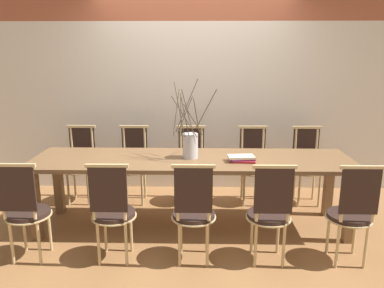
# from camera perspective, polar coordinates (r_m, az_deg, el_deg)

# --- Properties ---
(ground_plane) EXTENTS (16.00, 16.00, 0.00)m
(ground_plane) POSITION_cam_1_polar(r_m,az_deg,el_deg) (4.09, 0.00, -12.35)
(ground_plane) COLOR olive
(wall_rear) EXTENTS (12.00, 0.06, 3.20)m
(wall_rear) POSITION_cam_1_polar(r_m,az_deg,el_deg) (4.89, 0.30, 11.45)
(wall_rear) COLOR beige
(wall_rear) RESTS_ON ground_plane
(dining_table) EXTENTS (3.26, 0.83, 0.75)m
(dining_table) POSITION_cam_1_polar(r_m,az_deg,el_deg) (3.84, 0.00, -3.41)
(dining_table) COLOR brown
(dining_table) RESTS_ON ground_plane
(chair_near_leftend) EXTENTS (0.39, 0.39, 0.93)m
(chair_near_leftend) POSITION_cam_1_polar(r_m,az_deg,el_deg) (3.58, -24.05, -8.93)
(chair_near_leftend) COLOR black
(chair_near_leftend) RESTS_ON ground_plane
(chair_near_left) EXTENTS (0.39, 0.39, 0.93)m
(chair_near_left) POSITION_cam_1_polar(r_m,az_deg,el_deg) (3.33, -12.03, -9.67)
(chair_near_left) COLOR black
(chair_near_left) RESTS_ON ground_plane
(chair_near_center) EXTENTS (0.39, 0.39, 0.93)m
(chair_near_center) POSITION_cam_1_polar(r_m,az_deg,el_deg) (3.24, 0.24, -9.98)
(chair_near_center) COLOR black
(chair_near_center) RESTS_ON ground_plane
(chair_near_right) EXTENTS (0.39, 0.39, 0.93)m
(chair_near_right) POSITION_cam_1_polar(r_m,az_deg,el_deg) (3.30, 11.78, -9.87)
(chair_near_right) COLOR black
(chair_near_right) RESTS_ON ground_plane
(chair_near_rightend) EXTENTS (0.39, 0.39, 0.93)m
(chair_near_rightend) POSITION_cam_1_polar(r_m,az_deg,el_deg) (3.49, 23.18, -9.38)
(chair_near_rightend) COLOR black
(chair_near_rightend) RESTS_ON ground_plane
(chair_far_leftend) EXTENTS (0.39, 0.39, 0.93)m
(chair_far_leftend) POSITION_cam_1_polar(r_m,az_deg,el_deg) (4.79, -16.60, -2.61)
(chair_far_leftend) COLOR black
(chair_far_leftend) RESTS_ON ground_plane
(chair_far_left) EXTENTS (0.39, 0.39, 0.93)m
(chair_far_left) POSITION_cam_1_polar(r_m,az_deg,el_deg) (4.63, -8.88, -2.74)
(chair_far_left) COLOR black
(chair_far_left) RESTS_ON ground_plane
(chair_far_center) EXTENTS (0.39, 0.39, 0.93)m
(chair_far_center) POSITION_cam_1_polar(r_m,az_deg,el_deg) (4.57, -0.15, -2.82)
(chair_far_center) COLOR black
(chair_far_center) RESTS_ON ground_plane
(chair_far_right) EXTENTS (0.39, 0.39, 0.93)m
(chair_far_right) POSITION_cam_1_polar(r_m,az_deg,el_deg) (4.61, 9.28, -2.84)
(chair_far_right) COLOR black
(chair_far_right) RESTS_ON ground_plane
(chair_far_rightend) EXTENTS (0.39, 0.39, 0.93)m
(chair_far_rightend) POSITION_cam_1_polar(r_m,az_deg,el_deg) (4.75, 17.13, -2.80)
(chair_far_rightend) COLOR black
(chair_far_rightend) RESTS_ON ground_plane
(vase_centerpiece) EXTENTS (0.45, 0.45, 0.79)m
(vase_centerpiece) POSITION_cam_1_polar(r_m,az_deg,el_deg) (3.80, -0.29, -0.02)
(vase_centerpiece) COLOR silver
(vase_centerpiece) RESTS_ON dining_table
(book_stack) EXTENTS (0.28, 0.19, 0.06)m
(book_stack) POSITION_cam_1_polar(r_m,az_deg,el_deg) (3.74, 7.65, -2.21)
(book_stack) COLOR maroon
(book_stack) RESTS_ON dining_table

